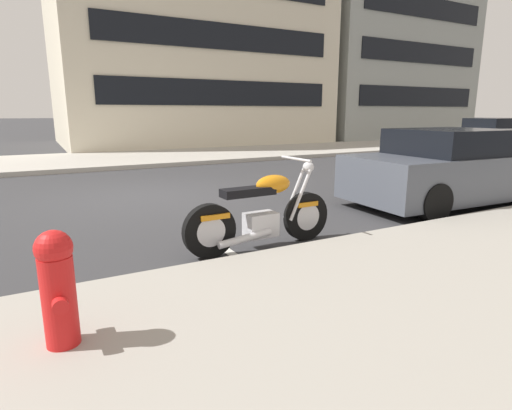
# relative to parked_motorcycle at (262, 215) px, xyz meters

# --- Properties ---
(ground_plane) EXTENTS (260.00, 260.00, 0.00)m
(ground_plane) POSITION_rel_parked_motorcycle_xyz_m (-0.45, 3.96, -0.43)
(ground_plane) COLOR #333335
(sidewalk_far_curb) EXTENTS (120.00, 5.00, 0.14)m
(sidewalk_far_curb) POSITION_rel_parked_motorcycle_xyz_m (11.55, 10.76, -0.36)
(sidewalk_far_curb) COLOR #ADA89E
(sidewalk_far_curb) RESTS_ON ground
(parking_stall_stripe) EXTENTS (0.12, 2.20, 0.01)m
(parking_stall_stripe) POSITION_rel_parked_motorcycle_xyz_m (-0.45, 0.26, -0.43)
(parking_stall_stripe) COLOR silver
(parking_stall_stripe) RESTS_ON ground
(parked_motorcycle) EXTENTS (2.05, 0.62, 1.12)m
(parked_motorcycle) POSITION_rel_parked_motorcycle_xyz_m (0.00, 0.00, 0.00)
(parked_motorcycle) COLOR black
(parked_motorcycle) RESTS_ON ground
(parked_car_across_street) EXTENTS (4.09, 1.95, 1.39)m
(parked_car_across_street) POSITION_rel_parked_motorcycle_xyz_m (4.34, 0.58, 0.22)
(parked_car_across_street) COLOR #4C515B
(parked_car_across_street) RESTS_ON ground
(car_opposite_curb) EXTENTS (4.19, 2.01, 1.42)m
(car_opposite_curb) POSITION_rel_parked_motorcycle_xyz_m (16.68, 7.69, 0.24)
(car_opposite_curb) COLOR gray
(car_opposite_curb) RESTS_ON ground
(fire_hydrant) EXTENTS (0.24, 0.36, 0.81)m
(fire_hydrant) POSITION_rel_parked_motorcycle_xyz_m (-2.40, -1.50, 0.13)
(fire_hydrant) COLOR red
(fire_hydrant) RESTS_ON sidewalk_near_curb
(townhouse_behind_pole) EXTENTS (12.94, 10.52, 11.49)m
(townhouse_behind_pole) POSITION_rel_parked_motorcycle_xyz_m (5.33, 18.28, 5.31)
(townhouse_behind_pole) COLOR beige
(townhouse_behind_pole) RESTS_ON ground
(townhouse_near_left) EXTENTS (10.86, 8.27, 11.73)m
(townhouse_near_left) POSITION_rel_parked_motorcycle_xyz_m (17.83, 17.16, 5.43)
(townhouse_near_left) COLOR #939993
(townhouse_near_left) RESTS_ON ground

